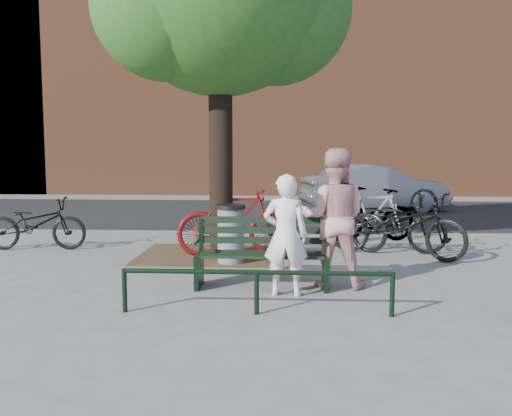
# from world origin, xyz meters

# --- Properties ---
(ground) EXTENTS (90.00, 90.00, 0.00)m
(ground) POSITION_xyz_m (0.00, 0.00, 0.00)
(ground) COLOR gray
(ground) RESTS_ON ground
(dirt_pit) EXTENTS (2.40, 2.00, 0.02)m
(dirt_pit) POSITION_xyz_m (-1.00, 2.20, 0.01)
(dirt_pit) COLOR brown
(dirt_pit) RESTS_ON ground
(road) EXTENTS (40.00, 7.00, 0.01)m
(road) POSITION_xyz_m (0.00, 8.50, 0.01)
(road) COLOR black
(road) RESTS_ON ground
(townhouse_row) EXTENTS (45.00, 4.00, 14.00)m
(townhouse_row) POSITION_xyz_m (0.17, 16.00, 6.25)
(townhouse_row) COLOR brown
(townhouse_row) RESTS_ON ground
(park_bench) EXTENTS (1.74, 0.54, 0.97)m
(park_bench) POSITION_xyz_m (-0.00, 0.08, 0.48)
(park_bench) COLOR black
(park_bench) RESTS_ON ground
(guard_railing) EXTENTS (3.06, 0.06, 0.51)m
(guard_railing) POSITION_xyz_m (0.00, -1.20, 0.40)
(guard_railing) COLOR black
(guard_railing) RESTS_ON ground
(person_left) EXTENTS (0.58, 0.40, 1.54)m
(person_left) POSITION_xyz_m (0.32, -0.36, 0.77)
(person_left) COLOR white
(person_left) RESTS_ON ground
(person_right) EXTENTS (0.98, 0.80, 1.85)m
(person_right) POSITION_xyz_m (0.95, 0.15, 0.93)
(person_right) COLOR #D89794
(person_right) RESTS_ON ground
(litter_bin) EXTENTS (0.46, 0.46, 0.95)m
(litter_bin) POSITION_xyz_m (-0.57, 1.53, 0.48)
(litter_bin) COLOR gray
(litter_bin) RESTS_ON ground
(bicycle_a) EXTENTS (1.86, 0.80, 0.95)m
(bicycle_a) POSITION_xyz_m (-4.23, 2.56, 0.47)
(bicycle_a) COLOR black
(bicycle_a) RESTS_ON ground
(bicycle_b) EXTENTS (2.08, 0.92, 1.21)m
(bicycle_b) POSITION_xyz_m (-0.55, 2.20, 0.60)
(bicycle_b) COLOR #5B0D0D
(bicycle_b) RESTS_ON ground
(bicycle_c) EXTENTS (2.14, 1.81, 1.10)m
(bicycle_c) POSITION_xyz_m (2.34, 2.24, 0.55)
(bicycle_c) COLOR black
(bicycle_c) RESTS_ON ground
(bicycle_d) EXTENTS (1.88, 1.06, 1.09)m
(bicycle_d) POSITION_xyz_m (1.99, 3.75, 0.54)
(bicycle_d) COLOR gray
(bicycle_d) RESTS_ON ground
(bicycle_e) EXTENTS (2.08, 0.92, 1.06)m
(bicycle_e) POSITION_xyz_m (2.10, 2.62, 0.53)
(bicycle_e) COLOR black
(bicycle_e) RESTS_ON ground
(parked_car) EXTENTS (4.34, 2.37, 1.36)m
(parked_car) POSITION_xyz_m (2.79, 8.99, 0.68)
(parked_car) COLOR slate
(parked_car) RESTS_ON ground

